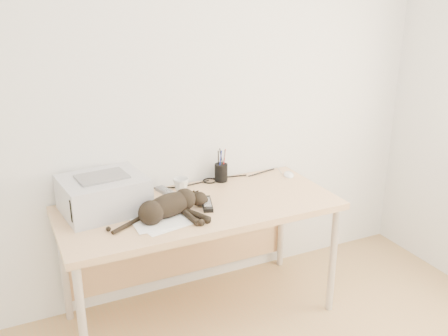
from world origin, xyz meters
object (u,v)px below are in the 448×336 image
mug (181,185)px  pen_cup (221,172)px  desk (194,220)px  mouse (289,173)px  cat (167,207)px  printer (103,194)px

mug → pen_cup: bearing=12.8°
desk → mouse: size_ratio=14.01×
cat → pen_cup: size_ratio=2.80×
printer → desk: bearing=-7.4°
desk → pen_cup: 0.39m
pen_cup → printer: bearing=-170.0°
cat → pen_cup: bearing=20.1°
desk → pen_cup: size_ratio=7.48×
cat → mug: (0.19, 0.30, -0.01)m
printer → pen_cup: 0.79m
cat → mug: 0.36m
desk → printer: printer is taller
cat → mug: size_ratio=6.20×
desk → printer: size_ratio=3.32×
printer → mouse: size_ratio=4.22×
printer → mouse: 1.23m
desk → cat: cat is taller
desk → cat: 0.34m
printer → cat: (0.29, -0.23, -0.04)m
mug → mouse: mug is taller
cat → mouse: (0.94, 0.27, -0.04)m
pen_cup → mug: bearing=-167.2°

